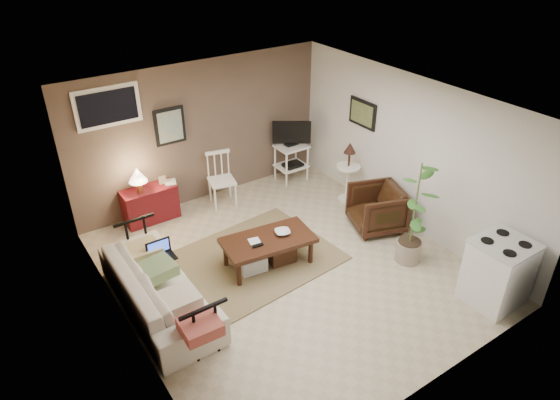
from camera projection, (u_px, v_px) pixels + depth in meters
floor at (287, 267)px, 7.11m from camera, size 5.00×5.00×0.00m
art_back at (170, 126)px, 7.87m from camera, size 0.50×0.03×0.60m
art_right at (363, 113)px, 8.16m from camera, size 0.03×0.60×0.45m
window at (108, 107)px, 7.18m from camera, size 0.96×0.03×0.60m
rug at (255, 258)px, 7.28m from camera, size 2.37×1.97×0.02m
coffee_table at (268, 249)px, 7.03m from camera, size 1.35×0.81×0.48m
sofa at (158, 281)px, 6.20m from camera, size 0.63×2.17×0.85m
sofa_pillows at (169, 284)px, 5.99m from camera, size 0.42×2.07×0.15m
sofa_end_rails at (168, 281)px, 6.29m from camera, size 0.58×2.17×0.73m
laptop at (160, 252)px, 6.50m from camera, size 0.33×0.24×0.23m
red_console at (149, 201)px, 8.03m from camera, size 0.86×0.38×1.00m
spindle_chair at (222, 181)px, 8.45m from camera, size 0.50×0.50×0.92m
tv_stand at (292, 150)px, 9.11m from camera, size 0.60×0.44×1.15m
side_table at (349, 165)px, 8.43m from camera, size 0.40×0.40×1.08m
armchair at (377, 207)px, 7.80m from camera, size 0.92×0.94×0.77m
potted_plant at (415, 210)px, 6.84m from camera, size 0.40×0.40×1.59m
stove at (498, 272)px, 6.31m from camera, size 0.70×0.65×0.91m
bowl at (283, 227)px, 6.98m from camera, size 0.22×0.12×0.21m
book_table at (249, 238)px, 6.77m from camera, size 0.15×0.05×0.21m
book_console at (164, 177)px, 8.01m from camera, size 0.17×0.08×0.23m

